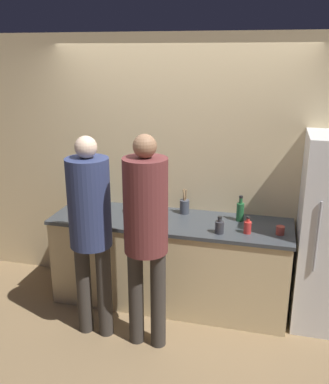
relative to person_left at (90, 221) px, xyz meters
name	(u,v)px	position (x,y,z in m)	size (l,w,h in m)	color
ground_plane	(160,322)	(0.53, 0.28, -1.08)	(14.00, 14.00, 0.00)	#8C704C
wall_back	(179,169)	(0.53, 1.02, 0.22)	(5.20, 0.06, 2.60)	#D6BC8C
counter	(170,260)	(0.53, 0.68, -0.63)	(2.30, 0.72, 0.89)	beige
person_left	(90,221)	(0.00, 0.00, 0.00)	(0.36, 0.36, 1.80)	#38332D
person_center	(146,225)	(0.50, -0.03, 0.03)	(0.36, 0.36, 1.84)	#38332D
fruit_bowl	(141,208)	(0.19, 0.79, -0.15)	(0.31, 0.31, 0.12)	brown
utensil_crock	(185,206)	(0.62, 0.86, -0.12)	(0.09, 0.09, 0.25)	#3D424C
bottle_dark	(219,227)	(1.02, 0.46, -0.13)	(0.08, 0.08, 0.16)	#333338
bottle_green	(240,211)	(1.17, 0.80, -0.09)	(0.07, 0.07, 0.25)	#236033
bottle_red	(248,227)	(1.27, 0.52, -0.13)	(0.07, 0.07, 0.16)	red
cup_red	(280,230)	(1.55, 0.57, -0.15)	(0.07, 0.07, 0.08)	#A33D33
potted_plant	(81,195)	(-0.45, 0.78, -0.06)	(0.15, 0.15, 0.24)	beige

